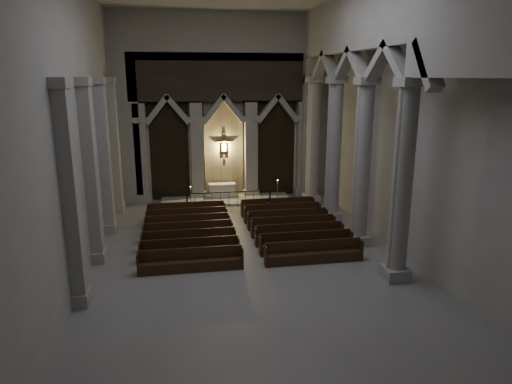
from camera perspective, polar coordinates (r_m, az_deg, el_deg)
room at (r=18.76m, az=-0.48°, el=12.90°), size 24.00×24.10×12.00m
sanctuary_wall at (r=30.23m, az=-4.11°, el=11.52°), size 14.00×0.77×12.00m
right_arcade at (r=21.60m, az=13.87°, el=13.28°), size 1.00×24.00×12.00m
left_pilasters at (r=22.70m, az=-19.06°, el=2.97°), size 0.60×13.00×8.03m
sanctuary_step at (r=30.33m, az=-3.71°, el=-1.00°), size 8.50×2.60×0.15m
altar at (r=30.77m, az=-4.25°, el=0.24°), size 1.79×0.72×0.91m
altar_rail at (r=28.71m, az=-3.40°, el=-0.60°), size 5.34×0.09×1.05m
candle_stand_left at (r=29.18m, az=-8.13°, el=-1.16°), size 0.22×0.22×1.33m
candle_stand_right at (r=29.74m, az=2.68°, el=-0.60°), size 0.26×0.26×1.56m
pews at (r=23.40m, az=-1.79°, el=-5.02°), size 9.84×7.84×0.99m
worshipper at (r=26.21m, az=1.69°, el=-2.11°), size 0.54×0.42×1.32m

